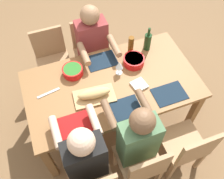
{
  "coord_description": "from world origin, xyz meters",
  "views": [
    {
      "loc": [
        0.53,
        1.42,
        2.79
      ],
      "look_at": [
        0.0,
        0.0,
        0.63
      ],
      "focal_mm": 40.4,
      "sensor_mm": 36.0,
      "label": 1
    }
  ],
  "objects_px": {
    "diner_far_right": "(85,156)",
    "cutting_board": "(94,96)",
    "bread_loaf": "(94,93)",
    "napkin_stack": "(139,85)",
    "chair_near_right": "(53,58)",
    "serving_bowl_greens": "(73,71)",
    "chair_far_left": "(188,148)",
    "serving_bowl_salad": "(134,60)",
    "wine_glass": "(119,65)",
    "diner_far_center": "(136,138)",
    "chair_far_center": "(142,165)",
    "wine_bottle": "(148,41)",
    "diner_near_center": "(93,45)",
    "beer_bottle": "(131,45)",
    "chair_near_center": "(90,48)",
    "dining_table": "(112,88)"
  },
  "relations": [
    {
      "from": "chair_far_center",
      "to": "diner_far_center",
      "type": "relative_size",
      "value": 0.71
    },
    {
      "from": "chair_near_right",
      "to": "wine_glass",
      "type": "xyz_separation_m",
      "value": [
        -0.6,
        0.7,
        0.37
      ]
    },
    {
      "from": "cutting_board",
      "to": "bread_loaf",
      "type": "height_order",
      "value": "bread_loaf"
    },
    {
      "from": "chair_far_center",
      "to": "serving_bowl_greens",
      "type": "height_order",
      "value": "chair_far_center"
    },
    {
      "from": "chair_near_right",
      "to": "serving_bowl_greens",
      "type": "bearing_deg",
      "value": 105.22
    },
    {
      "from": "serving_bowl_salad",
      "to": "chair_near_center",
      "type": "bearing_deg",
      "value": -63.99
    },
    {
      "from": "bread_loaf",
      "to": "napkin_stack",
      "type": "distance_m",
      "value": 0.47
    },
    {
      "from": "diner_far_right",
      "to": "cutting_board",
      "type": "bearing_deg",
      "value": -116.78
    },
    {
      "from": "diner_far_center",
      "to": "wine_bottle",
      "type": "relative_size",
      "value": 4.14
    },
    {
      "from": "wine_bottle",
      "to": "diner_far_center",
      "type": "bearing_deg",
      "value": 60.4
    },
    {
      "from": "bread_loaf",
      "to": "napkin_stack",
      "type": "xyz_separation_m",
      "value": [
        -0.46,
        0.03,
        -0.05
      ]
    },
    {
      "from": "diner_far_center",
      "to": "diner_far_right",
      "type": "bearing_deg",
      "value": 0.0
    },
    {
      "from": "chair_far_left",
      "to": "serving_bowl_salad",
      "type": "xyz_separation_m",
      "value": [
        0.17,
        -0.97,
        0.31
      ]
    },
    {
      "from": "dining_table",
      "to": "serving_bowl_salad",
      "type": "distance_m",
      "value": 0.38
    },
    {
      "from": "dining_table",
      "to": "serving_bowl_greens",
      "type": "distance_m",
      "value": 0.44
    },
    {
      "from": "chair_near_right",
      "to": "wine_glass",
      "type": "height_order",
      "value": "wine_glass"
    },
    {
      "from": "beer_bottle",
      "to": "cutting_board",
      "type": "bearing_deg",
      "value": 37.31
    },
    {
      "from": "serving_bowl_salad",
      "to": "beer_bottle",
      "type": "bearing_deg",
      "value": -100.4
    },
    {
      "from": "serving_bowl_greens",
      "to": "beer_bottle",
      "type": "relative_size",
      "value": 0.96
    },
    {
      "from": "diner_far_right",
      "to": "chair_near_right",
      "type": "height_order",
      "value": "diner_far_right"
    },
    {
      "from": "diner_far_right",
      "to": "chair_near_right",
      "type": "bearing_deg",
      "value": -90.0
    },
    {
      "from": "diner_far_right",
      "to": "chair_near_right",
      "type": "xyz_separation_m",
      "value": [
        -0.0,
        -1.42,
        -0.21
      ]
    },
    {
      "from": "dining_table",
      "to": "wine_bottle",
      "type": "relative_size",
      "value": 6.04
    },
    {
      "from": "chair_far_left",
      "to": "bread_loaf",
      "type": "height_order",
      "value": "same"
    },
    {
      "from": "chair_near_right",
      "to": "serving_bowl_salad",
      "type": "xyz_separation_m",
      "value": [
        -0.79,
        0.63,
        0.31
      ]
    },
    {
      "from": "diner_near_center",
      "to": "wine_bottle",
      "type": "distance_m",
      "value": 0.63
    },
    {
      "from": "wine_glass",
      "to": "diner_far_center",
      "type": "bearing_deg",
      "value": 80.76
    },
    {
      "from": "diner_far_right",
      "to": "wine_bottle",
      "type": "bearing_deg",
      "value": -137.24
    },
    {
      "from": "chair_near_center",
      "to": "beer_bottle",
      "type": "relative_size",
      "value": 3.86
    },
    {
      "from": "chair_near_center",
      "to": "chair_far_center",
      "type": "xyz_separation_m",
      "value": [
        0.0,
        1.6,
        0.0
      ]
    },
    {
      "from": "chair_near_right",
      "to": "beer_bottle",
      "type": "distance_m",
      "value": 1.02
    },
    {
      "from": "wine_bottle",
      "to": "chair_far_left",
      "type": "bearing_deg",
      "value": 87.39
    },
    {
      "from": "chair_far_center",
      "to": "beer_bottle",
      "type": "height_order",
      "value": "beer_bottle"
    },
    {
      "from": "diner_far_right",
      "to": "serving_bowl_salad",
      "type": "xyz_separation_m",
      "value": [
        -0.79,
        -0.79,
        0.09
      ]
    },
    {
      "from": "diner_near_center",
      "to": "serving_bowl_salad",
      "type": "xyz_separation_m",
      "value": [
        -0.31,
        0.45,
        0.09
      ]
    },
    {
      "from": "chair_far_left",
      "to": "serving_bowl_salad",
      "type": "height_order",
      "value": "chair_far_left"
    },
    {
      "from": "diner_near_center",
      "to": "wine_bottle",
      "type": "height_order",
      "value": "diner_near_center"
    },
    {
      "from": "diner_far_center",
      "to": "serving_bowl_salad",
      "type": "distance_m",
      "value": 0.85
    },
    {
      "from": "chair_near_right",
      "to": "bread_loaf",
      "type": "bearing_deg",
      "value": 106.33
    },
    {
      "from": "chair_near_center",
      "to": "serving_bowl_salad",
      "type": "height_order",
      "value": "chair_near_center"
    },
    {
      "from": "diner_near_center",
      "to": "cutting_board",
      "type": "relative_size",
      "value": 3.0
    },
    {
      "from": "chair_near_center",
      "to": "serving_bowl_salad",
      "type": "distance_m",
      "value": 0.77
    },
    {
      "from": "dining_table",
      "to": "chair_near_right",
      "type": "bearing_deg",
      "value": -59.0
    },
    {
      "from": "wine_bottle",
      "to": "beer_bottle",
      "type": "xyz_separation_m",
      "value": [
        0.19,
        -0.01,
        0.0
      ]
    },
    {
      "from": "cutting_board",
      "to": "bread_loaf",
      "type": "relative_size",
      "value": 1.25
    },
    {
      "from": "diner_far_right",
      "to": "diner_far_center",
      "type": "bearing_deg",
      "value": 180.0
    },
    {
      "from": "cutting_board",
      "to": "wine_bottle",
      "type": "bearing_deg",
      "value": -150.99
    },
    {
      "from": "chair_far_left",
      "to": "napkin_stack",
      "type": "distance_m",
      "value": 0.77
    },
    {
      "from": "chair_near_center",
      "to": "chair_far_center",
      "type": "bearing_deg",
      "value": 90.0
    },
    {
      "from": "serving_bowl_salad",
      "to": "cutting_board",
      "type": "bearing_deg",
      "value": 26.61
    }
  ]
}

